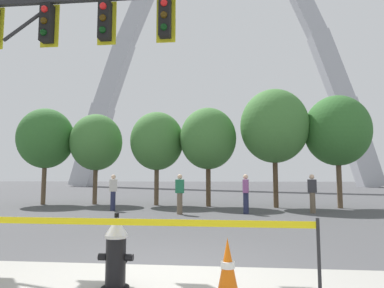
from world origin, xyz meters
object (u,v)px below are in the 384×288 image
at_px(pedestrian_walking_right, 312,193).
at_px(pedestrian_near_trees, 180,194).
at_px(traffic_signal_gantry, 29,51).
at_px(pedestrian_walking_left, 113,192).
at_px(traffic_cone_by_hydrant, 228,270).
at_px(monument_arch, 219,60).
at_px(fire_hydrant, 116,254).
at_px(pedestrian_standing_center, 246,193).

relative_size(pedestrian_walking_right, pedestrian_near_trees, 1.00).
relative_size(traffic_signal_gantry, pedestrian_walking_right, 4.92).
distance_m(pedestrian_walking_left, pedestrian_near_trees, 3.37).
relative_size(traffic_cone_by_hydrant, monument_arch, 0.01).
bearing_deg(fire_hydrant, pedestrian_walking_left, 109.16).
height_order(traffic_signal_gantry, pedestrian_standing_center, traffic_signal_gantry).
xyz_separation_m(fire_hydrant, pedestrian_standing_center, (2.25, 9.51, 0.35)).
relative_size(traffic_cone_by_hydrant, pedestrian_walking_left, 0.46).
bearing_deg(pedestrian_standing_center, pedestrian_walking_right, 10.31).
height_order(traffic_signal_gantry, pedestrian_walking_right, traffic_signal_gantry).
xyz_separation_m(traffic_cone_by_hydrant, pedestrian_standing_center, (0.80, 9.72, 0.46)).
height_order(traffic_cone_by_hydrant, traffic_signal_gantry, traffic_signal_gantry).
xyz_separation_m(traffic_signal_gantry, pedestrian_walking_left, (-0.44, 7.46, -3.59)).
distance_m(monument_arch, pedestrian_walking_left, 44.78).
bearing_deg(traffic_cone_by_hydrant, pedestrian_near_trees, 101.28).
height_order(monument_arch, pedestrian_near_trees, monument_arch).
bearing_deg(traffic_signal_gantry, traffic_cone_by_hydrant, -33.09).
height_order(monument_arch, pedestrian_standing_center, monument_arch).
bearing_deg(monument_arch, pedestrian_walking_right, -83.68).
distance_m(traffic_signal_gantry, pedestrian_standing_center, 9.34).
relative_size(monument_arch, pedestrian_standing_center, 31.23).
bearing_deg(fire_hydrant, pedestrian_near_trees, 92.52).
height_order(traffic_signal_gantry, pedestrian_near_trees, traffic_signal_gantry).
bearing_deg(pedestrian_walking_left, fire_hydrant, -70.84).
relative_size(traffic_cone_by_hydrant, pedestrian_walking_right, 0.46).
height_order(fire_hydrant, monument_arch, monument_arch).
bearing_deg(pedestrian_walking_right, fire_hydrant, -116.56).
xyz_separation_m(traffic_cone_by_hydrant, pedestrian_walking_right, (3.56, 10.22, 0.46)).
bearing_deg(pedestrian_near_trees, pedestrian_standing_center, 10.03).
bearing_deg(traffic_signal_gantry, pedestrian_walking_right, 41.79).
distance_m(monument_arch, pedestrian_walking_right, 44.99).
relative_size(pedestrian_standing_center, pedestrian_walking_right, 1.00).
bearing_deg(pedestrian_walking_left, pedestrian_near_trees, -20.51).
height_order(pedestrian_standing_center, pedestrian_walking_right, same).
relative_size(traffic_cone_by_hydrant, pedestrian_near_trees, 0.46).
distance_m(fire_hydrant, traffic_cone_by_hydrant, 1.47).
relative_size(monument_arch, pedestrian_walking_left, 31.23).
bearing_deg(fire_hydrant, monument_arch, 89.34).
height_order(traffic_cone_by_hydrant, pedestrian_near_trees, pedestrian_near_trees).
xyz_separation_m(pedestrian_standing_center, pedestrian_walking_right, (2.75, 0.50, 0.00)).
bearing_deg(pedestrian_near_trees, fire_hydrant, -87.48).
xyz_separation_m(monument_arch, pedestrian_standing_center, (1.68, -40.46, -20.19)).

